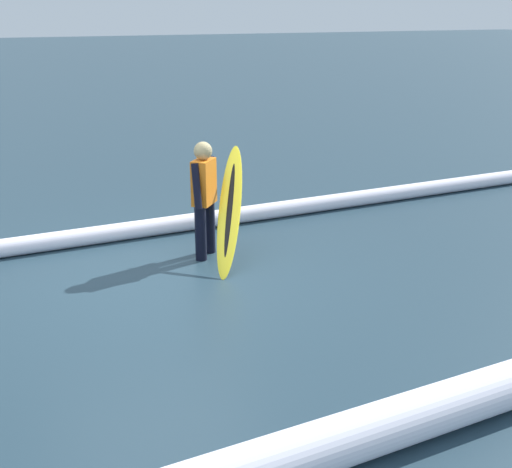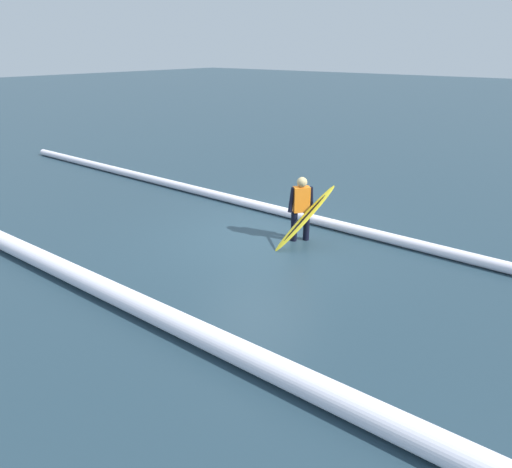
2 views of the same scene
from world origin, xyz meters
name	(u,v)px [view 1 (image 1 of 2)]	position (x,y,z in m)	size (l,w,h in m)	color
ground_plane	(151,281)	(0.00, 0.00, 0.00)	(128.74, 128.74, 0.00)	#233946
surfer	(204,194)	(-0.83, -0.51, 0.80)	(0.37, 0.49, 1.44)	black
surfboard	(230,209)	(-1.07, -0.29, 0.64)	(0.87, 1.32, 1.30)	yellow
wave_crest_foreground	(172,225)	(-0.69, -1.53, 0.12)	(0.23, 0.23, 24.83)	white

